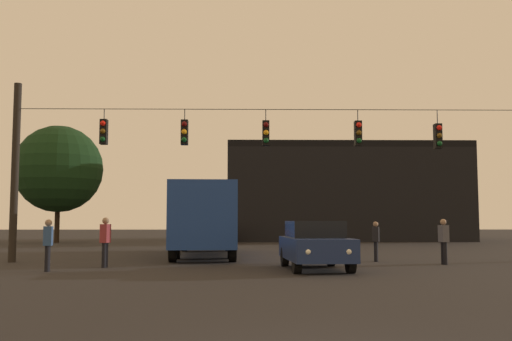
% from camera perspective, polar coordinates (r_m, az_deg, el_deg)
% --- Properties ---
extents(ground_plane, '(168.00, 168.00, 0.00)m').
position_cam_1_polar(ground_plane, '(31.00, 0.77, -7.76)').
color(ground_plane, black).
rests_on(ground_plane, ground).
extents(overhead_signal_span, '(19.51, 0.44, 6.75)m').
position_cam_1_polar(overhead_signal_span, '(22.25, 1.42, 1.13)').
color(overhead_signal_span, black).
rests_on(overhead_signal_span, ground).
extents(city_bus, '(3.08, 11.12, 3.00)m').
position_cam_1_polar(city_bus, '(26.33, -4.96, -4.17)').
color(city_bus, navy).
rests_on(city_bus, ground).
extents(car_near_right, '(2.05, 4.42, 1.52)m').
position_cam_1_polar(car_near_right, '(18.77, 5.73, -7.11)').
color(car_near_right, navy).
rests_on(car_near_right, ground).
extents(car_far_left, '(1.97, 4.40, 1.52)m').
position_cam_1_polar(car_far_left, '(41.38, -3.30, -5.96)').
color(car_far_left, '#511919').
rests_on(car_far_left, ground).
extents(pedestrian_crossing_left, '(0.30, 0.40, 1.57)m').
position_cam_1_polar(pedestrian_crossing_left, '(18.99, -19.52, -6.57)').
color(pedestrian_crossing_left, black).
rests_on(pedestrian_crossing_left, ground).
extents(pedestrian_crossing_center, '(0.30, 0.40, 1.59)m').
position_cam_1_polar(pedestrian_crossing_center, '(21.78, 17.74, -6.34)').
color(pedestrian_crossing_center, black).
rests_on(pedestrian_crossing_center, ground).
extents(pedestrian_crossing_right, '(0.30, 0.40, 1.64)m').
position_cam_1_polar(pedestrian_crossing_right, '(20.06, -14.41, -6.48)').
color(pedestrian_crossing_right, black).
rests_on(pedestrian_crossing_right, ground).
extents(pedestrian_near_bus, '(0.34, 0.42, 1.51)m').
position_cam_1_polar(pedestrian_near_bus, '(22.77, 11.54, -6.55)').
color(pedestrian_near_bus, black).
rests_on(pedestrian_near_bus, ground).
extents(corner_building, '(18.69, 12.58, 7.61)m').
position_cam_1_polar(corner_building, '(50.42, 8.13, -2.32)').
color(corner_building, black).
rests_on(corner_building, ground).
extents(tree_left_silhouette, '(6.28, 6.28, 8.46)m').
position_cam_1_polar(tree_left_silhouette, '(44.88, -18.59, 0.14)').
color(tree_left_silhouette, black).
rests_on(tree_left_silhouette, ground).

